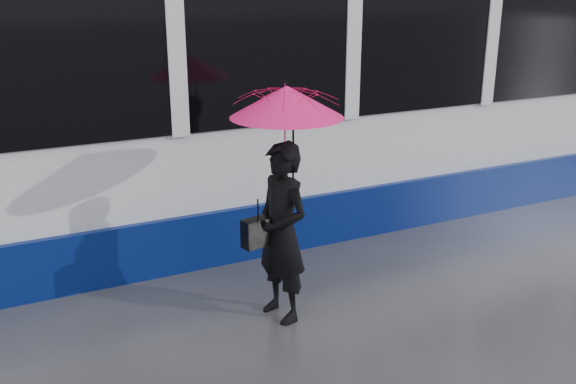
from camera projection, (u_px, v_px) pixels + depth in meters
ground at (309, 305)px, 6.16m from camera, size 90.00×90.00×0.00m
rails at (218, 221)px, 8.29m from camera, size 34.00×1.51×0.02m
tram at (453, 77)px, 9.34m from camera, size 26.00×2.56×3.35m
woman at (282, 233)px, 5.72m from camera, size 0.52×0.67×1.66m
umbrella at (287, 124)px, 5.43m from camera, size 1.16×1.16×1.12m
handbag at (258, 232)px, 5.63m from camera, size 0.32×0.19×0.44m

